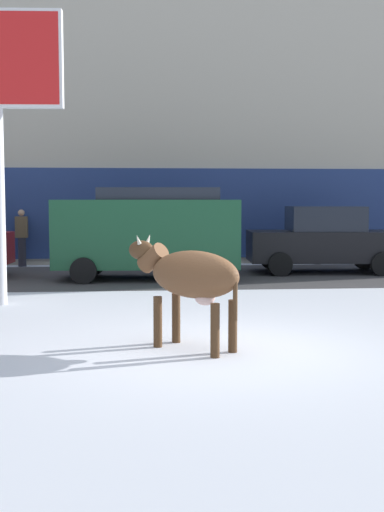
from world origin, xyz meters
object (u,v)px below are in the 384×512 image
Objects in this scene: car_darkgreen_van at (148,231)px; car_black_sedan at (325,240)px; cow_brown at (190,276)px; pedestrian_near_billboard at (22,238)px; pedestrian_by_cars at (317,236)px.

car_darkgreen_van is 1.09× the size of car_black_sedan.
car_black_sedan is at bearing 63.89° from cow_brown.
car_black_sedan is 2.49× the size of pedestrian_near_billboard.
cow_brown is 12.67m from pedestrian_by_cars.
car_black_sedan is at bearing -100.96° from pedestrian_by_cars.
cow_brown is 0.38× the size of car_black_sedan.
pedestrian_by_cars is at bearing 79.04° from car_black_sedan.
cow_brown is at bearing -116.11° from car_black_sedan.
pedestrian_near_billboard is (-8.65, 2.43, -0.03)m from car_black_sedan.
pedestrian_near_billboard is (-4.14, 11.65, -0.11)m from cow_brown.
pedestrian_near_billboard is (-3.75, 3.56, -0.36)m from car_darkgreen_van.
pedestrian_by_cars reaches higher than cow_brown.
cow_brown is 0.96× the size of pedestrian_by_cars.
pedestrian_by_cars is (9.13, 0.00, 0.00)m from pedestrian_near_billboard.
pedestrian_near_billboard is at bearing 109.55° from cow_brown.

